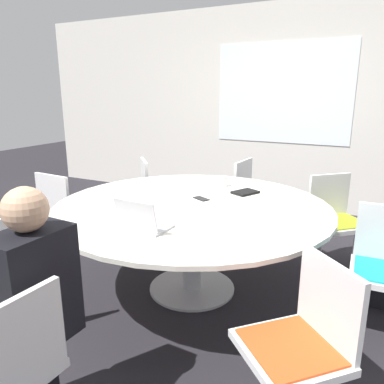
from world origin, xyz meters
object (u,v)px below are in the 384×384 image
object	(u,v)px
chair_1	(303,334)
laptop	(142,222)
person_0	(33,292)
coffee_cup	(223,181)
chair_4	(253,192)
spiral_notebook	(245,192)
cell_phone	(201,199)
chair_0	(2,367)
chair_5	(156,189)
chair_6	(65,207)
chair_3	(336,214)
handbag	(384,288)

from	to	relation	value
chair_1	laptop	size ratio (longest dim) A/B	2.73
person_0	coffee_cup	world-z (taller)	person_0
chair_1	chair_4	xyz separation A→B (m)	(-0.99, 2.31, 0.00)
spiral_notebook	cell_phone	size ratio (longest dim) A/B	1.62
person_0	coffee_cup	size ratio (longest dim) A/B	12.49
chair_0	chair_5	size ratio (longest dim) A/B	1.00
chair_1	chair_5	bearing A→B (deg)	0.51
chair_0	coffee_cup	world-z (taller)	chair_0
person_0	chair_4	bearing A→B (deg)	-0.13
chair_6	spiral_notebook	distance (m)	1.74
coffee_cup	laptop	bearing A→B (deg)	-91.36
chair_0	spiral_notebook	size ratio (longest dim) A/B	3.32
chair_4	chair_5	distance (m)	1.09
chair_5	chair_6	bearing A→B (deg)	-64.85
chair_0	chair_1	world-z (taller)	same
chair_3	chair_5	world-z (taller)	same
chair_3	laptop	size ratio (longest dim) A/B	2.73
chair_0	chair_5	world-z (taller)	same
spiral_notebook	chair_1	bearing A→B (deg)	-61.07
chair_3	chair_4	distance (m)	0.99
chair_1	chair_4	bearing A→B (deg)	-22.63
coffee_cup	spiral_notebook	bearing A→B (deg)	-27.80
chair_0	spiral_notebook	distance (m)	2.22
chair_5	laptop	size ratio (longest dim) A/B	2.73
chair_4	chair_5	bearing A→B (deg)	-64.07
spiral_notebook	chair_4	bearing A→B (deg)	103.18
laptop	coffee_cup	bearing A→B (deg)	-88.84
chair_6	laptop	bearing A→B (deg)	-22.22
cell_phone	laptop	bearing A→B (deg)	-91.75
chair_6	handbag	bearing A→B (deg)	12.38
chair_1	chair_5	xyz separation A→B (m)	(-2.01, 1.92, 0.00)
laptop	handbag	size ratio (longest dim) A/B	0.86
chair_1	chair_6	bearing A→B (deg)	22.87
chair_1	coffee_cup	size ratio (longest dim) A/B	8.83
cell_phone	chair_0	bearing A→B (deg)	-90.09
chair_0	chair_5	distance (m)	2.86
chair_6	cell_phone	bearing A→B (deg)	9.58
cell_phone	coffee_cup	bearing A→B (deg)	89.32
handbag	laptop	bearing A→B (deg)	-142.90
chair_3	chair_6	xyz separation A→B (m)	(-2.36, -0.97, 0.00)
chair_3	handbag	distance (m)	0.80
spiral_notebook	cell_phone	distance (m)	0.42
chair_6	laptop	xyz separation A→B (m)	(1.36, -0.67, 0.28)
chair_6	coffee_cup	world-z (taller)	chair_6
chair_1	person_0	xyz separation A→B (m)	(-1.12, -0.53, 0.20)
person_0	spiral_notebook	size ratio (longest dim) A/B	4.70
chair_1	coffee_cup	xyz separation A→B (m)	(-1.04, 1.55, 0.28)
chair_5	chair_1	bearing A→B (deg)	5.06
spiral_notebook	coffee_cup	size ratio (longest dim) A/B	2.66
chair_3	chair_5	size ratio (longest dim) A/B	1.00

